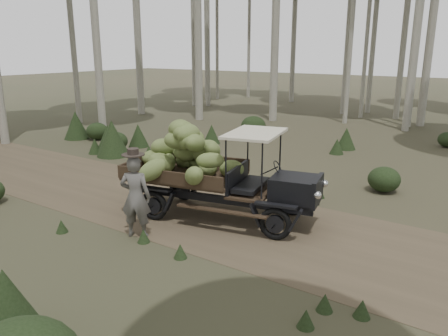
{
  "coord_description": "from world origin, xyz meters",
  "views": [
    {
      "loc": [
        5.6,
        -8.21,
        3.99
      ],
      "look_at": [
        0.01,
        0.02,
        1.26
      ],
      "focal_mm": 35.0,
      "sensor_mm": 36.0,
      "label": 1
    }
  ],
  "objects": [
    {
      "name": "dirt_track",
      "position": [
        0.0,
        0.0,
        0.0
      ],
      "size": [
        70.0,
        4.0,
        0.01
      ],
      "primitive_type": "cube",
      "color": "brown",
      "rests_on": "ground"
    },
    {
      "name": "ground",
      "position": [
        0.0,
        0.0,
        0.0
      ],
      "size": [
        120.0,
        120.0,
        0.0
      ],
      "primitive_type": "plane",
      "color": "#473D2B",
      "rests_on": "ground"
    },
    {
      "name": "undergrowth",
      "position": [
        -1.75,
        -1.33,
        0.51
      ],
      "size": [
        21.28,
        24.44,
        1.38
      ],
      "color": "#233319",
      "rests_on": "ground"
    },
    {
      "name": "farmer",
      "position": [
        -0.95,
        -1.95,
        0.94
      ],
      "size": [
        0.79,
        0.68,
        1.98
      ],
      "rotation": [
        0.0,
        0.0,
        3.6
      ],
      "color": "#5B5753",
      "rests_on": "ground"
    },
    {
      "name": "banana_truck",
      "position": [
        -0.58,
        -0.06,
        1.39
      ],
      "size": [
        4.95,
        2.86,
        2.41
      ],
      "rotation": [
        0.0,
        0.0,
        0.21
      ],
      "color": "black",
      "rests_on": "ground"
    }
  ]
}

